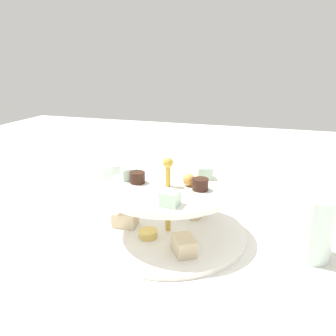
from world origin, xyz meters
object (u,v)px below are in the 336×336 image
at_px(water_glass_tall_right, 313,227).
at_px(teacup_with_saucer, 164,177).
at_px(tiered_serving_stand, 168,214).
at_px(water_glass_short_left, 112,178).
at_px(butter_knife_right, 250,192).

distance_m(water_glass_tall_right, teacup_with_saucer, 0.44).
bearing_deg(teacup_with_saucer, tiered_serving_stand, 19.75).
bearing_deg(teacup_with_saucer, water_glass_tall_right, 54.34).
bearing_deg(water_glass_tall_right, teacup_with_saucer, -125.66).
height_order(water_glass_tall_right, teacup_with_saucer, water_glass_tall_right).
bearing_deg(teacup_with_saucer, water_glass_short_left, -49.70).
bearing_deg(tiered_serving_stand, butter_knife_right, 153.95).
distance_m(water_glass_short_left, butter_knife_right, 0.36).
distance_m(tiered_serving_stand, water_glass_tall_right, 0.26).
bearing_deg(water_glass_short_left, water_glass_tall_right, 70.85).
relative_size(tiered_serving_stand, butter_knife_right, 1.81).
distance_m(tiered_serving_stand, water_glass_short_left, 0.26).
relative_size(tiered_serving_stand, water_glass_short_left, 3.74).
xyz_separation_m(water_glass_short_left, butter_knife_right, (-0.12, 0.34, -0.04)).
xyz_separation_m(water_glass_tall_right, water_glass_short_left, (-0.16, -0.47, -0.02)).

